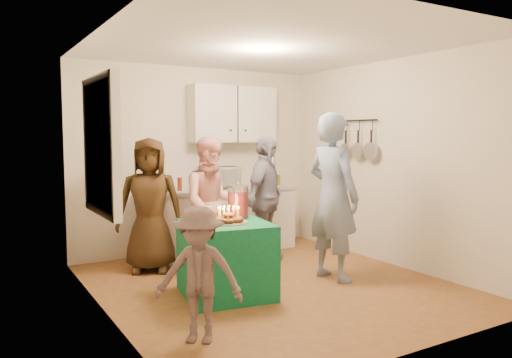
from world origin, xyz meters
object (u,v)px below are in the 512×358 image
microwave (219,178)px  woman_back_center (213,204)px  party_table (226,259)px  man_birthday (333,197)px  woman_back_right (265,199)px  counter (219,222)px  punch_jar (238,203)px  woman_back_left (150,205)px  child_near_left (199,275)px

microwave → woman_back_center: woman_back_center is taller
party_table → man_birthday: size_ratio=0.45×
woman_back_right → woman_back_center: bearing=147.5°
man_birthday → microwave: bearing=8.1°
counter → party_table: bearing=-114.4°
punch_jar → woman_back_left: size_ratio=0.21×
man_birthday → woman_back_left: size_ratio=1.17×
man_birthday → woman_back_left: (-1.69, 1.39, -0.14)m
woman_back_right → child_near_left: woman_back_right is taller
woman_back_left → woman_back_center: size_ratio=0.99×
microwave → woman_back_left: woman_back_left is taller
man_birthday → woman_back_left: bearing=42.7°
punch_jar → woman_back_right: size_ratio=0.21×
microwave → woman_back_left: 1.27m
man_birthday → woman_back_left: 2.20m
punch_jar → woman_back_center: woman_back_center is taller
man_birthday → woman_back_center: (-1.03, 1.01, -0.14)m
party_table → man_birthday: (1.32, -0.09, 0.57)m
party_table → woman_back_center: 1.06m
party_table → punch_jar: (0.24, 0.17, 0.55)m
party_table → child_near_left: 1.18m
counter → woman_back_left: size_ratio=1.36×
microwave → party_table: 2.05m
counter → party_table: (-0.80, -1.76, -0.05)m
punch_jar → woman_back_left: bearing=118.0°
child_near_left → punch_jar: bearing=88.3°
woman_back_center → party_table: bearing=-96.9°
man_birthday → child_near_left: bearing=104.4°
counter → woman_back_right: size_ratio=1.34×
party_table → child_near_left: child_near_left is taller
counter → woman_back_left: bearing=-158.7°
woman_back_center → child_near_left: 2.13m
microwave → man_birthday: (0.53, -1.85, -0.11)m
microwave → woman_back_left: size_ratio=0.33×
man_birthday → woman_back_right: 1.11m
microwave → woman_back_right: 0.86m
microwave → punch_jar: 1.69m
party_table → woman_back_left: size_ratio=0.52×
microwave → woman_back_center: (-0.50, -0.84, -0.24)m
counter → woman_back_center: bearing=-121.0°
microwave → man_birthday: 1.93m
punch_jar → man_birthday: bearing=-13.6°
party_table → punch_jar: 0.62m
woman_back_right → party_table: bearing=-174.8°
punch_jar → woman_back_left: woman_back_left is taller
woman_back_left → woman_back_right: (1.45, -0.32, 0.01)m
counter → woman_back_left: woman_back_left is taller
party_table → woman_back_right: 1.53m
woman_back_right → child_near_left: bearing=-170.4°
microwave → man_birthday: bearing=-62.8°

